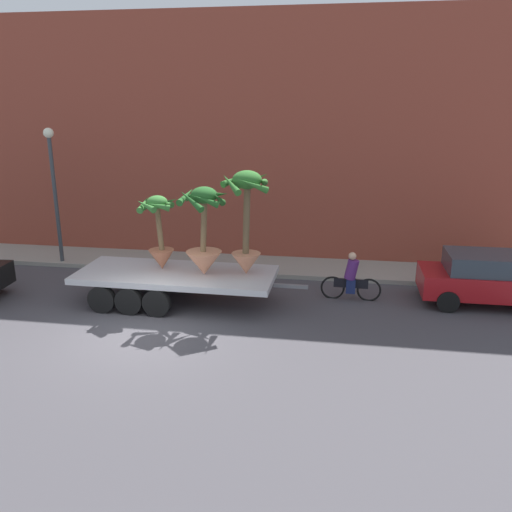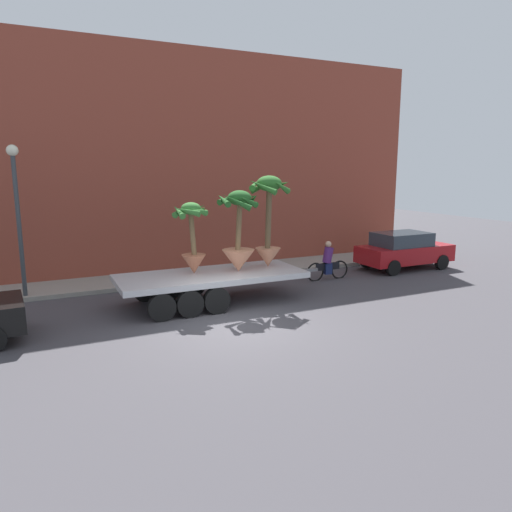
{
  "view_description": "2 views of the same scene",
  "coord_description": "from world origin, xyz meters",
  "px_view_note": "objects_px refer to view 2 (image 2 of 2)",
  "views": [
    {
      "loc": [
        4.95,
        -12.1,
        5.94
      ],
      "look_at": [
        2.62,
        2.29,
        1.59
      ],
      "focal_mm": 37.1,
      "sensor_mm": 36.0,
      "label": 1
    },
    {
      "loc": [
        -4.9,
        -11.52,
        4.28
      ],
      "look_at": [
        1.92,
        2.61,
        1.34
      ],
      "focal_mm": 33.28,
      "sensor_mm": 36.0,
      "label": 2
    }
  ],
  "objects_px": {
    "potted_palm_rear": "(239,236)",
    "potted_palm_front": "(268,218)",
    "street_lamp": "(17,201)",
    "potted_palm_middle": "(192,238)",
    "parked_car": "(404,250)",
    "flatbed_trailer": "(204,281)",
    "cyclist": "(328,263)"
  },
  "relations": [
    {
      "from": "flatbed_trailer",
      "to": "street_lamp",
      "type": "xyz_separation_m",
      "value": [
        -5.12,
        3.0,
        2.46
      ]
    },
    {
      "from": "potted_palm_middle",
      "to": "cyclist",
      "type": "xyz_separation_m",
      "value": [
        5.72,
        0.89,
        -1.45
      ]
    },
    {
      "from": "parked_car",
      "to": "potted_palm_front",
      "type": "bearing_deg",
      "value": -170.56
    },
    {
      "from": "potted_palm_rear",
      "to": "potted_palm_middle",
      "type": "distance_m",
      "value": 1.48
    },
    {
      "from": "potted_palm_middle",
      "to": "street_lamp",
      "type": "bearing_deg",
      "value": 150.08
    },
    {
      "from": "potted_palm_middle",
      "to": "parked_car",
      "type": "height_order",
      "value": "potted_palm_middle"
    },
    {
      "from": "potted_palm_rear",
      "to": "cyclist",
      "type": "height_order",
      "value": "potted_palm_rear"
    },
    {
      "from": "potted_palm_middle",
      "to": "street_lamp",
      "type": "relative_size",
      "value": 0.47
    },
    {
      "from": "flatbed_trailer",
      "to": "potted_palm_middle",
      "type": "relative_size",
      "value": 3.07
    },
    {
      "from": "potted_palm_middle",
      "to": "street_lamp",
      "type": "distance_m",
      "value": 5.69
    },
    {
      "from": "cyclist",
      "to": "flatbed_trailer",
      "type": "bearing_deg",
      "value": -168.51
    },
    {
      "from": "flatbed_trailer",
      "to": "potted_palm_middle",
      "type": "distance_m",
      "value": 1.4
    },
    {
      "from": "potted_palm_rear",
      "to": "potted_palm_middle",
      "type": "height_order",
      "value": "potted_palm_rear"
    },
    {
      "from": "potted_palm_front",
      "to": "street_lamp",
      "type": "bearing_deg",
      "value": 159.33
    },
    {
      "from": "potted_palm_rear",
      "to": "street_lamp",
      "type": "xyz_separation_m",
      "value": [
        -6.29,
        3.09,
        1.11
      ]
    },
    {
      "from": "potted_palm_middle",
      "to": "cyclist",
      "type": "height_order",
      "value": "potted_palm_middle"
    },
    {
      "from": "street_lamp",
      "to": "flatbed_trailer",
      "type": "bearing_deg",
      "value": -30.35
    },
    {
      "from": "potted_palm_rear",
      "to": "street_lamp",
      "type": "distance_m",
      "value": 7.09
    },
    {
      "from": "cyclist",
      "to": "street_lamp",
      "type": "distance_m",
      "value": 11.03
    },
    {
      "from": "potted_palm_front",
      "to": "street_lamp",
      "type": "xyz_separation_m",
      "value": [
        -7.49,
        2.83,
        0.6
      ]
    },
    {
      "from": "potted_palm_middle",
      "to": "street_lamp",
      "type": "height_order",
      "value": "street_lamp"
    },
    {
      "from": "potted_palm_rear",
      "to": "parked_car",
      "type": "xyz_separation_m",
      "value": [
        8.32,
        1.45,
        -1.3
      ]
    },
    {
      "from": "potted_palm_rear",
      "to": "cyclist",
      "type": "relative_size",
      "value": 1.41
    },
    {
      "from": "potted_palm_front",
      "to": "street_lamp",
      "type": "height_order",
      "value": "street_lamp"
    },
    {
      "from": "potted_palm_middle",
      "to": "potted_palm_front",
      "type": "xyz_separation_m",
      "value": [
        2.65,
        -0.04,
        0.51
      ]
    },
    {
      "from": "potted_palm_middle",
      "to": "parked_car",
      "type": "relative_size",
      "value": 0.55
    },
    {
      "from": "flatbed_trailer",
      "to": "street_lamp",
      "type": "height_order",
      "value": "street_lamp"
    },
    {
      "from": "flatbed_trailer",
      "to": "cyclist",
      "type": "xyz_separation_m",
      "value": [
        5.44,
        1.11,
        -0.1
      ]
    },
    {
      "from": "potted_palm_rear",
      "to": "cyclist",
      "type": "bearing_deg",
      "value": 15.74
    },
    {
      "from": "potted_palm_rear",
      "to": "cyclist",
      "type": "xyz_separation_m",
      "value": [
        4.27,
        1.2,
        -1.45
      ]
    },
    {
      "from": "potted_palm_rear",
      "to": "potted_palm_front",
      "type": "xyz_separation_m",
      "value": [
        1.21,
        0.27,
        0.51
      ]
    },
    {
      "from": "street_lamp",
      "to": "parked_car",
      "type": "bearing_deg",
      "value": -6.42
    }
  ]
}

